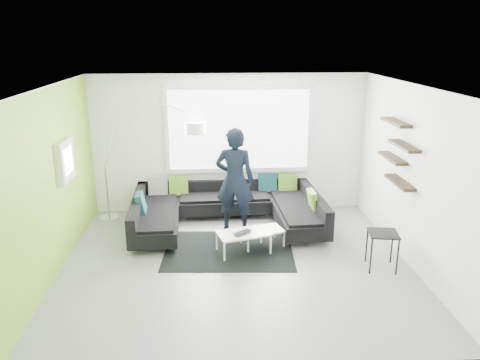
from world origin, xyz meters
name	(u,v)px	position (x,y,z in m)	size (l,w,h in m)	color
ground	(236,263)	(0.00, 0.00, 0.00)	(5.50, 5.50, 0.00)	slate
room_shell	(238,151)	(0.04, 0.21, 1.81)	(5.54, 5.04, 2.82)	white
sectional_sofa	(227,211)	(-0.09, 1.48, 0.33)	(3.57, 2.30, 0.75)	black
rug	(229,250)	(-0.10, 0.48, 0.01)	(2.16, 1.57, 0.01)	black
coffee_table	(253,239)	(0.32, 0.52, 0.18)	(1.09, 0.64, 0.36)	white
arc_lamp	(105,165)	(-2.42, 2.07, 1.11)	(2.09, 0.84, 2.23)	silver
side_table	(382,251)	(2.25, -0.30, 0.30)	(0.44, 0.44, 0.60)	black
person	(235,180)	(0.05, 1.36, 0.98)	(0.78, 0.59, 1.95)	black
laptop	(245,234)	(0.16, 0.32, 0.37)	(0.40, 0.38, 0.03)	black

